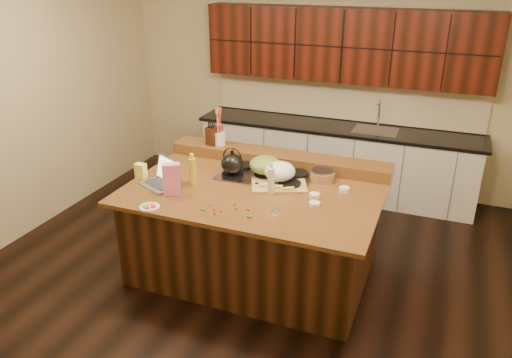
% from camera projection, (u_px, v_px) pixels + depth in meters
% --- Properties ---
extents(room, '(5.52, 5.02, 2.72)m').
position_uv_depth(room, '(254.00, 146.00, 4.59)').
color(room, black).
rests_on(room, ground).
extents(island, '(2.40, 1.60, 0.92)m').
position_uv_depth(island, '(254.00, 230.00, 4.94)').
color(island, black).
rests_on(island, ground).
extents(back_ledge, '(2.40, 0.30, 0.12)m').
position_uv_depth(back_ledge, '(278.00, 158.00, 5.33)').
color(back_ledge, black).
rests_on(back_ledge, island).
extents(cooktop, '(0.92, 0.52, 0.05)m').
position_uv_depth(cooktop, '(265.00, 176.00, 5.01)').
color(cooktop, gray).
rests_on(cooktop, island).
extents(back_counter, '(3.70, 0.66, 2.40)m').
position_uv_depth(back_counter, '(338.00, 122.00, 6.53)').
color(back_counter, silver).
rests_on(back_counter, ground).
extents(kettle, '(0.29, 0.29, 0.20)m').
position_uv_depth(kettle, '(232.00, 164.00, 4.95)').
color(kettle, black).
rests_on(kettle, cooktop).
extents(green_bowl, '(0.37, 0.37, 0.17)m').
position_uv_depth(green_bowl, '(265.00, 165.00, 4.96)').
color(green_bowl, olive).
rests_on(green_bowl, cooktop).
extents(laptop, '(0.45, 0.41, 0.25)m').
position_uv_depth(laptop, '(163.00, 178.00, 4.83)').
color(laptop, '#B7B7BC').
rests_on(laptop, island).
extents(oil_bottle, '(0.09, 0.09, 0.27)m').
position_uv_depth(oil_bottle, '(193.00, 172.00, 4.79)').
color(oil_bottle, gold).
rests_on(oil_bottle, island).
extents(vinegar_bottle, '(0.08, 0.08, 0.25)m').
position_uv_depth(vinegar_bottle, '(271.00, 181.00, 4.62)').
color(vinegar_bottle, silver).
rests_on(vinegar_bottle, island).
extents(wooden_tray, '(0.63, 0.55, 0.21)m').
position_uv_depth(wooden_tray, '(280.00, 174.00, 4.84)').
color(wooden_tray, tan).
rests_on(wooden_tray, island).
extents(ramekin_a, '(0.11, 0.11, 0.04)m').
position_uv_depth(ramekin_a, '(314.00, 205.00, 4.40)').
color(ramekin_a, white).
rests_on(ramekin_a, island).
extents(ramekin_b, '(0.11, 0.11, 0.04)m').
position_uv_depth(ramekin_b, '(344.00, 190.00, 4.69)').
color(ramekin_b, white).
rests_on(ramekin_b, island).
extents(ramekin_c, '(0.13, 0.13, 0.04)m').
position_uv_depth(ramekin_c, '(314.00, 196.00, 4.56)').
color(ramekin_c, white).
rests_on(ramekin_c, island).
extents(strainer_bowl, '(0.31, 0.31, 0.09)m').
position_uv_depth(strainer_bowl, '(323.00, 176.00, 4.92)').
color(strainer_bowl, '#996B3F').
rests_on(strainer_bowl, island).
extents(kitchen_timer, '(0.10, 0.10, 0.07)m').
position_uv_depth(kitchen_timer, '(275.00, 208.00, 4.31)').
color(kitchen_timer, silver).
rests_on(kitchen_timer, island).
extents(pink_bag, '(0.18, 0.16, 0.30)m').
position_uv_depth(pink_bag, '(172.00, 179.00, 4.58)').
color(pink_bag, pink).
rests_on(pink_bag, island).
extents(candy_plate, '(0.20, 0.20, 0.01)m').
position_uv_depth(candy_plate, '(149.00, 207.00, 4.39)').
color(candy_plate, white).
rests_on(candy_plate, island).
extents(package_box, '(0.11, 0.08, 0.15)m').
position_uv_depth(package_box, '(141.00, 171.00, 4.97)').
color(package_box, '#F8F357').
rests_on(package_box, island).
extents(utensil_crock, '(0.14, 0.14, 0.14)m').
position_uv_depth(utensil_crock, '(220.00, 139.00, 5.51)').
color(utensil_crock, white).
rests_on(utensil_crock, back_ledge).
extents(knife_block, '(0.14, 0.19, 0.20)m').
position_uv_depth(knife_block, '(213.00, 135.00, 5.52)').
color(knife_block, black).
rests_on(knife_block, back_ledge).
extents(gumdrop_0, '(0.02, 0.02, 0.02)m').
position_uv_depth(gumdrop_0, '(221.00, 211.00, 4.31)').
color(gumdrop_0, red).
rests_on(gumdrop_0, island).
extents(gumdrop_1, '(0.02, 0.02, 0.02)m').
position_uv_depth(gumdrop_1, '(248.00, 217.00, 4.22)').
color(gumdrop_1, '#198C26').
rests_on(gumdrop_1, island).
extents(gumdrop_2, '(0.02, 0.02, 0.02)m').
position_uv_depth(gumdrop_2, '(215.00, 214.00, 4.27)').
color(gumdrop_2, red).
rests_on(gumdrop_2, island).
extents(gumdrop_3, '(0.02, 0.02, 0.02)m').
position_uv_depth(gumdrop_3, '(236.00, 209.00, 4.35)').
color(gumdrop_3, '#198C26').
rests_on(gumdrop_3, island).
extents(gumdrop_4, '(0.02, 0.02, 0.02)m').
position_uv_depth(gumdrop_4, '(248.00, 210.00, 4.33)').
color(gumdrop_4, red).
rests_on(gumdrop_4, island).
extents(gumdrop_5, '(0.02, 0.02, 0.02)m').
position_uv_depth(gumdrop_5, '(201.00, 209.00, 4.35)').
color(gumdrop_5, '#198C26').
rests_on(gumdrop_5, island).
extents(gumdrop_6, '(0.02, 0.02, 0.02)m').
position_uv_depth(gumdrop_6, '(210.00, 205.00, 4.42)').
color(gumdrop_6, red).
rests_on(gumdrop_6, island).
extents(gumdrop_7, '(0.02, 0.02, 0.02)m').
position_uv_depth(gumdrop_7, '(251.00, 217.00, 4.21)').
color(gumdrop_7, '#198C26').
rests_on(gumdrop_7, island).
extents(gumdrop_8, '(0.02, 0.02, 0.02)m').
position_uv_depth(gumdrop_8, '(214.00, 209.00, 4.34)').
color(gumdrop_8, red).
rests_on(gumdrop_8, island).
extents(gumdrop_9, '(0.02, 0.02, 0.02)m').
position_uv_depth(gumdrop_9, '(204.00, 210.00, 4.33)').
color(gumdrop_9, '#198C26').
rests_on(gumdrop_9, island).
extents(gumdrop_10, '(0.02, 0.02, 0.02)m').
position_uv_depth(gumdrop_10, '(235.00, 205.00, 4.43)').
color(gumdrop_10, red).
rests_on(gumdrop_10, island).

